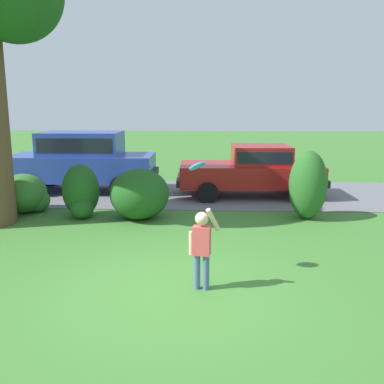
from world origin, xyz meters
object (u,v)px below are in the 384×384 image
object	(u,v)px
child_thrower	(202,244)
frisbee	(197,166)
parked_sedan	(253,169)
parked_suv	(82,159)

from	to	relation	value
child_thrower	frisbee	distance (m)	1.23
parked_sedan	child_thrower	bearing A→B (deg)	-101.42
child_thrower	frisbee	xyz separation A→B (m)	(-0.09, 0.55, 1.10)
child_thrower	frisbee	bearing A→B (deg)	99.27
parked_suv	frisbee	world-z (taller)	frisbee
parked_sedan	parked_suv	size ratio (longest dim) A/B	0.94
parked_suv	child_thrower	distance (m)	8.29
frisbee	parked_sedan	bearing A→B (deg)	76.84
parked_suv	frisbee	distance (m)	7.79
parked_sedan	parked_suv	distance (m)	5.40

